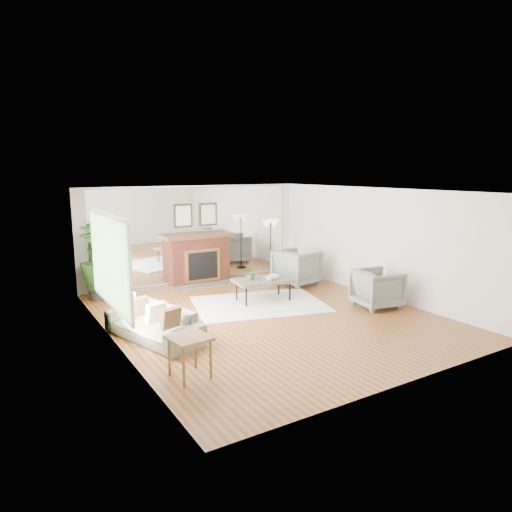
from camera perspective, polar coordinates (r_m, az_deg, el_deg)
ground at (r=9.28m, az=1.38°, el=-7.44°), size 7.00×7.00×0.00m
wall_left at (r=7.81m, az=-17.41°, el=-1.91°), size 0.02×7.00×2.50m
wall_right at (r=10.86m, az=14.82°, el=1.65°), size 0.02×7.00×2.50m
wall_back at (r=12.02m, az=-7.60°, el=2.76°), size 6.00×0.02×2.50m
mirror_panel at (r=12.01m, az=-7.57°, el=2.75°), size 5.40×0.04×2.40m
window_panel at (r=8.18m, az=-17.92°, el=-0.67°), size 0.04×2.40×1.50m
fireplace at (r=11.91m, az=-7.09°, el=-0.19°), size 1.85×0.83×2.05m
area_rug at (r=9.97m, az=0.43°, el=-6.06°), size 3.15×2.59×0.03m
coffee_table at (r=10.13m, az=0.92°, el=-3.14°), size 1.35×0.88×0.51m
sofa at (r=8.14m, az=-12.70°, el=-8.24°), size 1.29×2.07×0.57m
armchair_back at (r=11.67m, az=5.16°, el=-1.42°), size 1.16×1.14×0.90m
armchair_front at (r=10.08m, az=14.92°, el=-3.94°), size 1.02×1.00×0.81m
side_table at (r=6.55m, az=-8.33°, el=-10.73°), size 0.58×0.58×0.60m
potted_ficus at (r=10.81m, az=-19.15°, el=-0.46°), size 1.06×1.06×1.70m
floor_lamp at (r=12.12m, az=1.83°, el=3.43°), size 0.52×0.29×1.59m
tabletop_plant at (r=10.03m, az=-0.68°, el=-2.08°), size 0.32×0.28×0.32m
fruit_bowl at (r=10.07m, az=1.85°, el=-2.81°), size 0.29×0.29×0.06m
book at (r=10.40m, az=1.88°, el=-2.49°), size 0.20×0.26×0.02m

